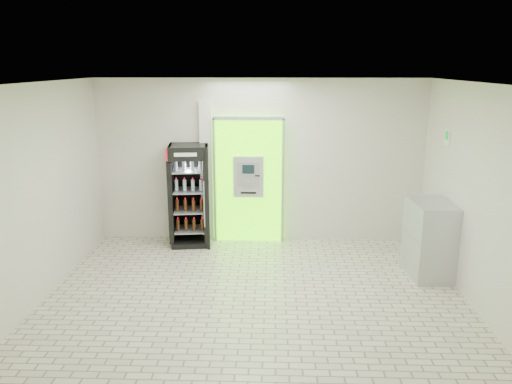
{
  "coord_description": "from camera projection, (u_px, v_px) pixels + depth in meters",
  "views": [
    {
      "loc": [
        0.25,
        -6.52,
        3.24
      ],
      "look_at": [
        -0.02,
        1.2,
        1.25
      ],
      "focal_mm": 35.0,
      "sensor_mm": 36.0,
      "label": 1
    }
  ],
  "objects": [
    {
      "name": "ground",
      "position": [
        255.0,
        297.0,
        7.12
      ],
      "size": [
        6.0,
        6.0,
        0.0
      ],
      "primitive_type": "plane",
      "color": "beige",
      "rests_on": "ground"
    },
    {
      "name": "room_shell",
      "position": [
        255.0,
        172.0,
        6.66
      ],
      "size": [
        6.0,
        6.0,
        6.0
      ],
      "color": "beige",
      "rests_on": "ground"
    },
    {
      "name": "exit_sign",
      "position": [
        447.0,
        137.0,
        7.85
      ],
      "size": [
        0.02,
        0.22,
        0.26
      ],
      "color": "white",
      "rests_on": "room_shell"
    },
    {
      "name": "pillar",
      "position": [
        207.0,
        172.0,
        9.2
      ],
      "size": [
        0.22,
        0.11,
        2.6
      ],
      "color": "silver",
      "rests_on": "ground"
    },
    {
      "name": "atm_assembly",
      "position": [
        249.0,
        180.0,
        9.17
      ],
      "size": [
        1.3,
        0.24,
        2.33
      ],
      "color": "#58FF00",
      "rests_on": "ground"
    },
    {
      "name": "steel_cabinet",
      "position": [
        430.0,
        239.0,
        7.75
      ],
      "size": [
        0.65,
        0.93,
        1.19
      ],
      "rotation": [
        0.0,
        0.0,
        0.06
      ],
      "color": "#AFB1B7",
      "rests_on": "ground"
    },
    {
      "name": "beverage_cooler",
      "position": [
        190.0,
        197.0,
        9.06
      ],
      "size": [
        0.77,
        0.71,
        1.85
      ],
      "rotation": [
        0.0,
        0.0,
        0.12
      ],
      "color": "black",
      "rests_on": "ground"
    }
  ]
}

